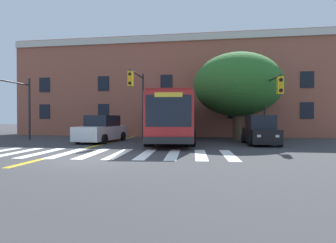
{
  "coord_description": "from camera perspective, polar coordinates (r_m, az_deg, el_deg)",
  "views": [
    {
      "loc": [
        4.87,
        -10.05,
        1.66
      ],
      "look_at": [
        2.3,
        7.95,
        1.46
      ],
      "focal_mm": 28.0,
      "sensor_mm": 36.0,
      "label": 1
    }
  ],
  "objects": [
    {
      "name": "ground_plane",
      "position": [
        11.29,
        -17.7,
        -7.84
      ],
      "size": [
        120.0,
        120.0,
        0.0
      ],
      "primitive_type": "plane",
      "color": "#38383A"
    },
    {
      "name": "crosswalk",
      "position": [
        12.84,
        -13.29,
        -6.79
      ],
      "size": [
        12.14,
        4.34,
        0.01
      ],
      "color": "white",
      "rests_on": "ground"
    },
    {
      "name": "lane_line_yellow_inner",
      "position": [
        26.75,
        -6.39,
        -2.92
      ],
      "size": [
        0.12,
        36.0,
        0.01
      ],
      "primitive_type": "cube",
      "color": "gold",
      "rests_on": "ground"
    },
    {
      "name": "lane_line_yellow_outer",
      "position": [
        26.71,
        -6.06,
        -2.92
      ],
      "size": [
        0.12,
        36.0,
        0.01
      ],
      "primitive_type": "cube",
      "color": "gold",
      "rests_on": "ground"
    },
    {
      "name": "city_bus",
      "position": [
        19.13,
        0.71,
        0.97
      ],
      "size": [
        3.86,
        12.02,
        3.25
      ],
      "color": "#B22323",
      "rests_on": "ground"
    },
    {
      "name": "car_white_near_lane",
      "position": [
        19.26,
        -14.17,
        -1.77
      ],
      "size": [
        2.51,
        4.92,
        1.89
      ],
      "color": "white",
      "rests_on": "ground"
    },
    {
      "name": "car_black_far_lane",
      "position": [
        17.72,
        19.44,
        -2.02
      ],
      "size": [
        2.02,
        3.83,
        1.86
      ],
      "color": "black",
      "rests_on": "ground"
    },
    {
      "name": "traffic_light_near_corner",
      "position": [
        18.4,
        21.55,
        5.19
      ],
      "size": [
        0.35,
        3.74,
        4.77
      ],
      "color": "#28282D",
      "rests_on": "ground"
    },
    {
      "name": "traffic_light_far_corner",
      "position": [
        22.07,
        -30.87,
        4.61
      ],
      "size": [
        0.47,
        4.12,
        4.83
      ],
      "color": "#28282D",
      "rests_on": "ground"
    },
    {
      "name": "traffic_light_overhead",
      "position": [
        19.74,
        -6.56,
        6.28
      ],
      "size": [
        0.34,
        3.79,
        5.26
      ],
      "color": "#28282D",
      "rests_on": "ground"
    },
    {
      "name": "street_tree_curbside_large",
      "position": [
        21.21,
        14.91,
        7.69
      ],
      "size": [
        9.33,
        9.41,
        6.73
      ],
      "color": "brown",
      "rests_on": "ground"
    },
    {
      "name": "building_facade",
      "position": [
        28.67,
        0.99,
        6.75
      ],
      "size": [
        30.35,
        9.08,
        9.42
      ],
      "color": "#9E5642",
      "rests_on": "ground"
    }
  ]
}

